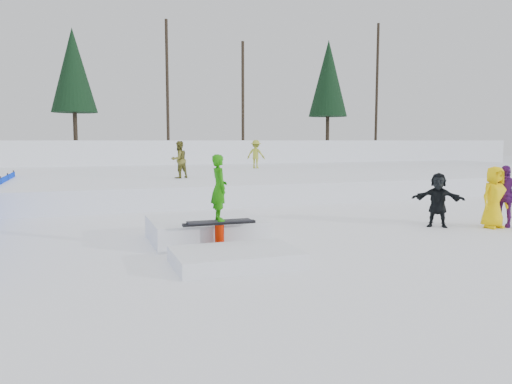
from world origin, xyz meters
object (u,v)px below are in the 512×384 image
object	(u,v)px
spectator_yellow	(494,197)
spectator_dark	(438,200)
walker_olive	(179,160)
jib_rail_feature	(213,233)
spectator_purple	(504,196)
walker_ygreen	(256,154)

from	to	relation	value
spectator_yellow	spectator_dark	world-z (taller)	spectator_yellow
walker_olive	jib_rail_feature	distance (m)	10.37
spectator_purple	jib_rail_feature	distance (m)	8.35
walker_ygreen	jib_rail_feature	bearing A→B (deg)	104.23
walker_ygreen	spectator_yellow	bearing A→B (deg)	130.76
walker_ygreen	spectator_purple	distance (m)	16.53
walker_ygreen	spectator_purple	xyz separation A→B (m)	(1.58, -16.44, -0.75)
spectator_dark	walker_olive	bearing A→B (deg)	158.63
walker_olive	spectator_dark	distance (m)	11.20
walker_olive	walker_ygreen	distance (m)	8.27
walker_olive	spectator_yellow	bearing A→B (deg)	96.63
jib_rail_feature	spectator_purple	bearing A→B (deg)	-0.85
spectator_purple	jib_rail_feature	xyz separation A→B (m)	(-8.33, 0.12, -0.56)
walker_olive	spectator_purple	bearing A→B (deg)	98.34
jib_rail_feature	walker_ygreen	bearing A→B (deg)	67.52
spectator_dark	jib_rail_feature	size ratio (longest dim) A/B	0.34
spectator_dark	jib_rail_feature	xyz separation A→B (m)	(-6.57, -0.46, -0.45)
walker_ygreen	walker_olive	bearing A→B (deg)	84.14
walker_ygreen	spectator_dark	distance (m)	15.88
spectator_purple	walker_olive	bearing A→B (deg)	178.98
walker_olive	spectator_yellow	size ratio (longest dim) A/B	0.93
spectator_yellow	jib_rail_feature	size ratio (longest dim) A/B	0.39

